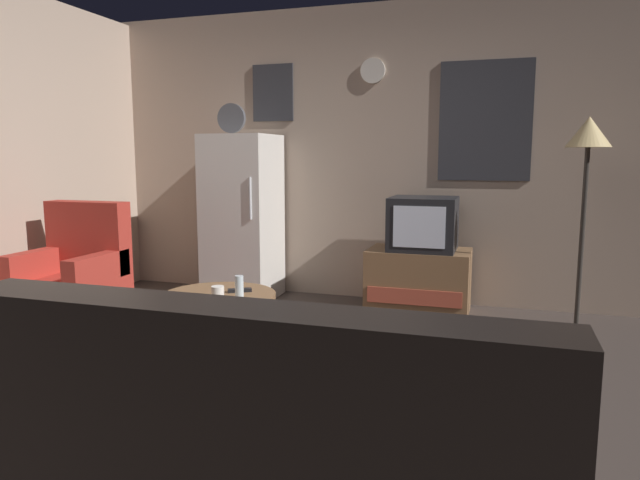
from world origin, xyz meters
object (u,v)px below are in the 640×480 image
at_px(mug_ceramic_white, 218,294).
at_px(couch, 273,478).
at_px(coffee_table, 220,328).
at_px(fridge, 242,217).
at_px(wine_glass, 239,288).
at_px(remote_control, 240,290).
at_px(tv_stand, 418,281).
at_px(crt_tv, 423,224).
at_px(armchair, 73,285).
at_px(standing_lamp, 588,149).

xyz_separation_m(mug_ceramic_white, couch, (0.96, -1.48, -0.18)).
bearing_deg(coffee_table, mug_ceramic_white, -63.91).
distance_m(fridge, wine_glass, 1.90).
distance_m(coffee_table, remote_control, 0.27).
distance_m(tv_stand, mug_ceramic_white, 2.01).
xyz_separation_m(crt_tv, armchair, (-2.45, -1.29, -0.41)).
distance_m(crt_tv, wine_glass, 1.92).
height_order(tv_stand, couch, couch).
height_order(crt_tv, remote_control, crt_tv).
relative_size(fridge, wine_glass, 11.80).
distance_m(crt_tv, mug_ceramic_white, 2.03).
height_order(crt_tv, coffee_table, crt_tv).
height_order(crt_tv, wine_glass, crt_tv).
distance_m(crt_tv, standing_lamp, 1.35).
relative_size(fridge, mug_ceramic_white, 19.67).
bearing_deg(crt_tv, coffee_table, -123.85).
height_order(standing_lamp, wine_glass, standing_lamp).
bearing_deg(remote_control, standing_lamp, -0.41).
bearing_deg(fridge, couch, -63.37).
bearing_deg(fridge, crt_tv, -0.67).
distance_m(standing_lamp, couch, 3.43).
xyz_separation_m(fridge, tv_stand, (1.63, -0.02, -0.49)).
xyz_separation_m(coffee_table, mug_ceramic_white, (0.08, -0.16, 0.27)).
bearing_deg(standing_lamp, couch, -111.76).
bearing_deg(tv_stand, crt_tv, -1.99).
xyz_separation_m(mug_ceramic_white, remote_control, (0.03, 0.25, -0.03)).
relative_size(fridge, standing_lamp, 1.11).
bearing_deg(armchair, standing_lamp, 16.69).
distance_m(fridge, standing_lamp, 2.91).
bearing_deg(crt_tv, armchair, -152.30).
bearing_deg(standing_lamp, tv_stand, 170.77).
distance_m(wine_glass, armchair, 1.64).
bearing_deg(tv_stand, coffee_table, -123.15).
bearing_deg(fridge, coffee_table, -69.92).
bearing_deg(remote_control, armchair, 140.20).
height_order(coffee_table, mug_ceramic_white, mug_ceramic_white).
bearing_deg(armchair, coffee_table, -12.21).
distance_m(coffee_table, mug_ceramic_white, 0.32).
xyz_separation_m(standing_lamp, mug_ceramic_white, (-2.18, -1.55, -0.87)).
distance_m(remote_control, armchair, 1.51).
height_order(tv_stand, wine_glass, wine_glass).
xyz_separation_m(tv_stand, standing_lamp, (1.22, -0.20, 1.09)).
bearing_deg(tv_stand, couch, -89.93).
distance_m(fridge, mug_ceramic_white, 1.91).
height_order(standing_lamp, mug_ceramic_white, standing_lamp).
distance_m(crt_tv, coffee_table, 1.99).
bearing_deg(remote_control, couch, -93.20).
distance_m(tv_stand, coffee_table, 1.90).
relative_size(fridge, tv_stand, 2.11).
distance_m(tv_stand, remote_control, 1.78).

